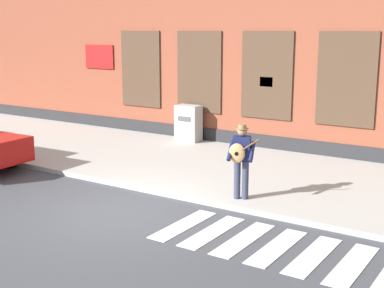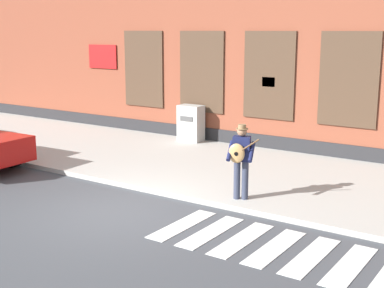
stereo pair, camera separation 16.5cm
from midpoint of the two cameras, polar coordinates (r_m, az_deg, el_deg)
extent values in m
plane|color=#424449|center=(11.70, -7.99, -7.30)|extent=(160.00, 160.00, 0.00)
cube|color=#ADAAA3|center=(15.00, 2.79, -2.59)|extent=(28.00, 5.66, 0.13)
cube|color=brown|center=(18.84, 10.54, 11.16)|extent=(28.00, 4.00, 7.24)
cube|color=#28282B|center=(17.37, 7.51, 0.07)|extent=(28.00, 0.04, 0.55)
cube|color=#473323|center=(19.75, -5.73, 7.96)|extent=(1.74, 0.06, 2.74)
cube|color=black|center=(19.74, -5.74, 7.96)|extent=(1.62, 0.03, 2.62)
cube|color=#473323|center=(18.27, 0.50, 7.69)|extent=(1.74, 0.06, 2.74)
cube|color=black|center=(18.26, 0.48, 7.69)|extent=(1.62, 0.03, 2.62)
cube|color=#473323|center=(17.04, 7.70, 7.27)|extent=(1.74, 0.06, 2.74)
cube|color=black|center=(17.03, 7.69, 7.26)|extent=(1.62, 0.03, 2.62)
cube|color=#473323|center=(16.12, 15.85, 6.65)|extent=(1.74, 0.06, 2.74)
cube|color=black|center=(16.11, 15.84, 6.65)|extent=(1.62, 0.03, 2.62)
cube|color=red|center=(21.04, -10.09, 9.16)|extent=(1.40, 0.04, 0.90)
cube|color=yellow|center=(17.04, 7.65, 6.59)|extent=(0.44, 0.02, 0.30)
cube|color=silver|center=(10.90, -1.34, -8.62)|extent=(0.42, 1.90, 0.01)
cube|color=silver|center=(10.55, 1.76, -9.34)|extent=(0.42, 1.90, 0.01)
cube|color=silver|center=(10.24, 5.07, -10.08)|extent=(0.42, 1.90, 0.01)
cube|color=silver|center=(9.96, 8.59, -10.82)|extent=(0.42, 1.90, 0.01)
cube|color=silver|center=(9.72, 12.32, -11.56)|extent=(0.42, 1.90, 0.01)
cube|color=silver|center=(9.53, 16.23, -12.28)|extent=(0.42, 1.90, 0.01)
cube|color=silver|center=(15.15, -17.84, -0.39)|extent=(0.07, 0.24, 0.12)
cylinder|color=black|center=(16.12, -19.12, -1.24)|extent=(0.67, 0.27, 0.66)
cylinder|color=#33384C|center=(12.04, 5.31, -3.85)|extent=(0.15, 0.15, 0.88)
cylinder|color=#33384C|center=(12.05, 4.45, -3.82)|extent=(0.15, 0.15, 0.88)
cube|color=#191E47|center=(11.88, 4.95, -0.48)|extent=(0.43, 0.33, 0.56)
sphere|color=#9E7051|center=(11.80, 4.98, 1.36)|extent=(0.22, 0.22, 0.22)
cylinder|color=olive|center=(11.79, 4.99, 1.65)|extent=(0.27, 0.28, 0.02)
cylinder|color=olive|center=(11.78, 4.99, 1.89)|extent=(0.18, 0.18, 0.09)
cylinder|color=#191E47|center=(11.76, 6.02, -0.84)|extent=(0.25, 0.51, 0.39)
cylinder|color=#191E47|center=(11.83, 3.72, -0.71)|extent=(0.25, 0.51, 0.39)
ellipsoid|color=tan|center=(11.73, 4.41, -0.98)|extent=(0.38, 0.23, 0.44)
cylinder|color=black|center=(11.68, 4.36, -1.05)|extent=(0.09, 0.04, 0.09)
cylinder|color=brown|center=(11.64, 5.67, -0.21)|extent=(0.46, 0.19, 0.34)
cube|color=#ADADA8|center=(18.22, -0.64, 2.24)|extent=(0.83, 0.52, 1.23)
cube|color=#4C4C4C|center=(17.97, -1.12, 2.69)|extent=(0.50, 0.02, 0.16)
camera|label=1|loc=(0.08, -90.39, -0.08)|focal=50.00mm
camera|label=2|loc=(0.08, 89.61, 0.08)|focal=50.00mm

